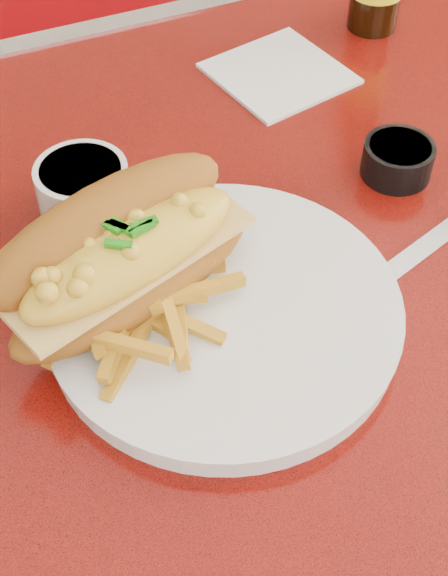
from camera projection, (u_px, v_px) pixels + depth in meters
name	position (u px, v px, depth m)	size (l,w,h in m)	color
diner_table	(231.00, 370.00, 0.80)	(1.23, 0.83, 0.77)	#BB150B
booth_bench_far	(58.00, 151.00, 1.53)	(1.20, 0.51, 0.90)	maroon
dinner_plate	(224.00, 312.00, 0.63)	(0.32, 0.32, 0.02)	silver
mac_hoagie	(123.00, 253.00, 0.60)	(0.24, 0.17, 0.10)	#8E5417
fries_pile	(134.00, 299.00, 0.61)	(0.13, 0.11, 0.04)	gold
fork	(199.00, 234.00, 0.68)	(0.06, 0.13, 0.00)	silver
gravy_ramekin	(83.00, 187.00, 0.71)	(0.09, 0.09, 0.05)	silver
sauce_cup_right	(398.00, 158.00, 0.74)	(0.08, 0.08, 0.03)	black
paper_napkin	(279.00, 73.00, 0.86)	(0.13, 0.13, 0.00)	silver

